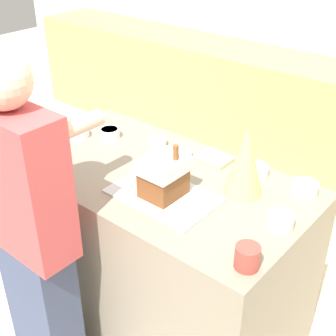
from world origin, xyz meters
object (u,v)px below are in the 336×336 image
baking_tray (164,195)px  candy_bowl_front_corner (182,154)px  candy_bowl_beside_tree (305,188)px  gingerbread_house (164,176)px  candy_bowl_near_tray_left (157,142)px  candy_bowl_far_right (254,169)px  candy_bowl_near_tray_right (110,133)px  candy_bowl_center_rear (281,220)px  decorative_tree (245,160)px  cookbook (213,159)px  mug (247,257)px  person (32,235)px  candy_bowl_behind_tray (77,133)px

baking_tray → candy_bowl_front_corner: (-0.15, 0.31, 0.02)m
candy_bowl_front_corner → candy_bowl_beside_tree: bearing=9.0°
gingerbread_house → candy_bowl_near_tray_left: (-0.33, 0.34, -0.08)m
candy_bowl_far_right → candy_bowl_near_tray_right: size_ratio=1.30×
candy_bowl_center_rear → candy_bowl_near_tray_right: (-1.07, 0.11, -0.00)m
decorative_tree → candy_bowl_front_corner: 0.42m
candy_bowl_far_right → cookbook: 0.21m
gingerbread_house → decorative_tree: 0.35m
mug → person: (-0.81, -0.32, -0.13)m
candy_bowl_behind_tray → cookbook: size_ratio=0.80×
cookbook → person: bearing=-108.4°
gingerbread_house → candy_bowl_behind_tray: bearing=169.3°
decorative_tree → candy_bowl_near_tray_right: (-0.83, 0.00, -0.13)m
candy_bowl_near_tray_left → mug: mug is taller
candy_bowl_center_rear → candy_bowl_front_corner: candy_bowl_center_rear is taller
baking_tray → candy_bowl_center_rear: size_ratio=4.36×
decorative_tree → cookbook: size_ratio=1.90×
candy_bowl_center_rear → candy_bowl_far_right: (-0.29, 0.28, -0.01)m
candy_bowl_far_right → candy_bowl_front_corner: size_ratio=1.44×
candy_bowl_front_corner → candy_bowl_behind_tray: size_ratio=0.73×
candy_bowl_near_tray_right → candy_bowl_beside_tree: 1.05m
candy_bowl_behind_tray → person: size_ratio=0.08×
decorative_tree → cookbook: bearing=150.3°
gingerbread_house → candy_bowl_near_tray_left: bearing=134.5°
decorative_tree → candy_bowl_beside_tree: decorative_tree is taller
cookbook → person: 0.91m
candy_bowl_behind_tray → candy_bowl_near_tray_left: bearing=27.0°
candy_bowl_beside_tree → mug: size_ratio=1.30×
candy_bowl_beside_tree → mug: (0.06, -0.56, 0.01)m
candy_bowl_front_corner → candy_bowl_near_tray_left: bearing=171.8°
decorative_tree → candy_bowl_beside_tree: bearing=38.5°
candy_bowl_near_tray_left → candy_bowl_front_corner: 0.18m
gingerbread_house → candy_bowl_beside_tree: 0.61m
candy_bowl_far_right → candy_bowl_near_tray_right: 0.80m
candy_bowl_front_corner → person: bearing=-100.9°
candy_bowl_center_rear → person: (-0.79, -0.60, -0.11)m
candy_bowl_near_tray_left → candy_bowl_near_tray_right: bearing=-159.5°
decorative_tree → candy_bowl_center_rear: size_ratio=3.02×
candy_bowl_near_tray_right → candy_bowl_front_corner: candy_bowl_near_tray_right is taller
candy_bowl_behind_tray → mug: 1.27m
decorative_tree → candy_bowl_near_tray_left: bearing=170.4°
candy_bowl_center_rear → mug: 0.28m
gingerbread_house → candy_bowl_front_corner: (-0.15, 0.31, -0.08)m
candy_bowl_beside_tree → candy_bowl_front_corner: bearing=-171.0°
cookbook → mug: mug is taller
candy_bowl_center_rear → candy_bowl_far_right: size_ratio=0.75×
baking_tray → candy_bowl_near_tray_left: candy_bowl_near_tray_left is taller
candy_bowl_near_tray_right → person: (0.28, -0.72, -0.11)m
gingerbread_house → candy_bowl_far_right: 0.46m
candy_bowl_near_tray_right → candy_bowl_behind_tray: bearing=-143.1°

